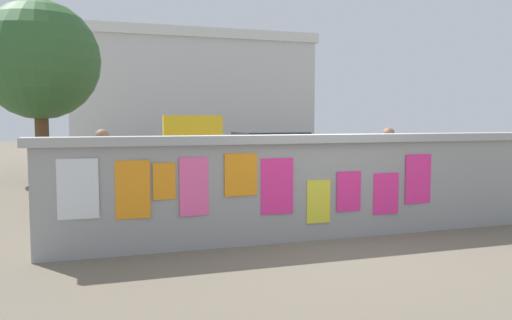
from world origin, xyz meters
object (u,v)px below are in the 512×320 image
car_parked (266,155)px  person_walking (103,170)px  motorcycle (373,174)px  person_bystander (388,162)px  bicycle_far (300,200)px  bicycle_near (280,183)px  auto_rickshaw_truck (145,160)px  tree_roadside (40,61)px

car_parked → person_walking: person_walking is taller
motorcycle → person_bystander: bearing=-115.2°
motorcycle → bicycle_far: size_ratio=1.12×
bicycle_near → auto_rickshaw_truck: bearing=166.2°
auto_rickshaw_truck → tree_roadside: size_ratio=0.72×
motorcycle → person_bystander: (-1.12, -2.38, 0.52)m
car_parked → bicycle_near: size_ratio=2.27×
car_parked → tree_roadside: bearing=160.3°
car_parked → motorcycle: bearing=-67.0°
bicycle_near → tree_roadside: tree_roadside is taller
car_parked → bicycle_far: size_ratio=2.28×
motorcycle → auto_rickshaw_truck: bearing=173.6°
motorcycle → tree_roadside: 10.00m
car_parked → person_bystander: (0.35, -5.85, 0.26)m
person_walking → tree_roadside: bearing=100.3°
person_bystander → bicycle_near: bearing=119.4°
person_bystander → tree_roadside: (-6.54, 8.07, 2.48)m
auto_rickshaw_truck → tree_roadside: bearing=115.3°
bicycle_near → person_bystander: size_ratio=1.06×
tree_roadside → person_walking: bearing=-79.7°
motorcycle → person_bystander: size_ratio=1.17×
person_walking → person_bystander: (5.08, -0.04, 0.00)m
auto_rickshaw_truck → motorcycle: auto_rickshaw_truck is taller
auto_rickshaw_truck → person_walking: auto_rickshaw_truck is taller
auto_rickshaw_truck → person_walking: size_ratio=2.32×
car_parked → tree_roadside: 7.12m
car_parked → person_bystander: 5.87m
motorcycle → bicycle_far: (-2.89, -2.39, -0.10)m
auto_rickshaw_truck → tree_roadside: (-2.42, 5.11, 2.56)m
person_walking → tree_roadside: size_ratio=0.31×
auto_rickshaw_truck → car_parked: 4.75m
bicycle_far → person_walking: bearing=179.2°
auto_rickshaw_truck → motorcycle: size_ratio=1.98×
auto_rickshaw_truck → tree_roadside: tree_roadside is taller
auto_rickshaw_truck → car_parked: auto_rickshaw_truck is taller
person_walking → tree_roadside: tree_roadside is taller
bicycle_near → person_bystander: (1.28, -2.27, 0.62)m
car_parked → motorcycle: 3.78m
bicycle_far → car_parked: bearing=76.4°
bicycle_near → bicycle_far: size_ratio=1.01×
car_parked → person_walking: 7.50m
bicycle_near → tree_roadside: bearing=132.2°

